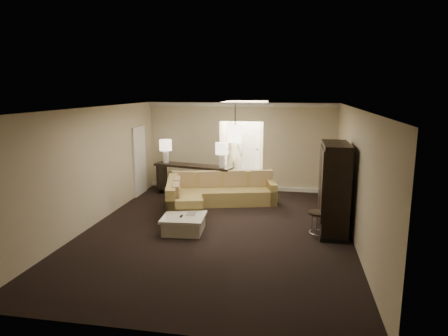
% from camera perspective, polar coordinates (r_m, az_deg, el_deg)
% --- Properties ---
extents(ground, '(8.00, 8.00, 0.00)m').
position_cam_1_polar(ground, '(9.33, -0.97, -8.91)').
color(ground, black).
rests_on(ground, ground).
extents(wall_back, '(6.00, 0.04, 2.80)m').
position_cam_1_polar(wall_back, '(12.84, 2.44, 3.10)').
color(wall_back, '#B8B08B').
rests_on(wall_back, ground).
extents(wall_front, '(6.00, 0.04, 2.80)m').
position_cam_1_polar(wall_front, '(5.22, -9.59, -9.23)').
color(wall_front, '#B8B08B').
rests_on(wall_front, ground).
extents(wall_left, '(0.04, 8.00, 2.80)m').
position_cam_1_polar(wall_left, '(9.96, -18.19, 0.18)').
color(wall_left, '#B8B08B').
rests_on(wall_left, ground).
extents(wall_right, '(0.04, 8.00, 2.80)m').
position_cam_1_polar(wall_right, '(8.88, 18.36, -1.12)').
color(wall_right, '#B8B08B').
rests_on(wall_right, ground).
extents(ceiling, '(6.00, 8.00, 0.02)m').
position_cam_1_polar(ceiling, '(8.77, -1.03, 8.53)').
color(ceiling, silver).
rests_on(ceiling, wall_back).
extents(crown_molding, '(6.00, 0.10, 0.12)m').
position_cam_1_polar(crown_molding, '(12.67, 2.46, 9.03)').
color(crown_molding, silver).
rests_on(crown_molding, wall_back).
extents(baseboard, '(6.00, 0.10, 0.12)m').
position_cam_1_polar(baseboard, '(13.05, 2.36, -2.77)').
color(baseboard, silver).
rests_on(baseboard, ground).
extents(side_door, '(0.05, 0.90, 2.10)m').
position_cam_1_polar(side_door, '(12.50, -11.95, 1.02)').
color(side_door, white).
rests_on(side_door, ground).
extents(foyer, '(1.44, 2.02, 2.80)m').
position_cam_1_polar(foyer, '(14.17, 3.17, 3.45)').
color(foyer, silver).
rests_on(foyer, ground).
extents(sectional_sofa, '(3.14, 2.98, 0.90)m').
position_cam_1_polar(sectional_sofa, '(11.00, -1.95, -3.82)').
color(sectional_sofa, brown).
rests_on(sectional_sofa, ground).
extents(coffee_table, '(1.01, 1.01, 0.40)m').
position_cam_1_polar(coffee_table, '(9.23, -5.74, -7.90)').
color(coffee_table, silver).
rests_on(coffee_table, ground).
extents(console_table, '(2.52, 1.08, 0.95)m').
position_cam_1_polar(console_table, '(12.22, -4.41, -1.32)').
color(console_table, black).
rests_on(console_table, ground).
extents(armoire, '(0.61, 1.42, 2.05)m').
position_cam_1_polar(armoire, '(9.28, 15.39, -3.10)').
color(armoire, black).
rests_on(armoire, ground).
extents(drink_table, '(0.46, 0.46, 0.57)m').
position_cam_1_polar(drink_table, '(9.04, 13.31, -7.13)').
color(drink_table, black).
rests_on(drink_table, ground).
extents(table_lamp_left, '(0.38, 0.38, 0.73)m').
position_cam_1_polar(table_lamp_left, '(12.52, -8.35, 2.93)').
color(table_lamp_left, silver).
rests_on(table_lamp_left, console_table).
extents(table_lamp_right, '(0.38, 0.38, 0.73)m').
position_cam_1_polar(table_lamp_right, '(11.66, -0.31, 2.44)').
color(table_lamp_right, silver).
rests_on(table_lamp_right, console_table).
extents(pendant_light, '(0.38, 0.38, 1.09)m').
position_cam_1_polar(pendant_light, '(11.49, 1.59, 4.93)').
color(pendant_light, black).
rests_on(pendant_light, ceiling).
extents(person, '(0.79, 0.60, 1.99)m').
position_cam_1_polar(person, '(14.48, 1.49, 2.41)').
color(person, '#EEE8C9').
rests_on(person, ground).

